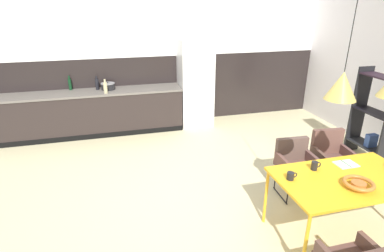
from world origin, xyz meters
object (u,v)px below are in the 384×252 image
at_px(pendant_lamp_over_table_near, 342,86).
at_px(dining_table, 346,182).
at_px(bottle_vinegar_dark, 97,84).
at_px(open_shelf_unit, 374,118).
at_px(armchair_far_side, 295,160).
at_px(mug_white_ceramic, 291,176).
at_px(cooking_pot, 108,86).
at_px(bottle_oil_tall, 105,87).
at_px(open_book, 346,164).
at_px(mug_dark_espresso, 315,166).
at_px(bottle_spice_small, 70,84).
at_px(refrigerator_column, 195,83).
at_px(armchair_near_window, 330,152).
at_px(fruit_bowl, 359,184).

bearing_deg(pendant_lamp_over_table_near, dining_table, 4.75).
relative_size(bottle_vinegar_dark, open_shelf_unit, 0.18).
xyz_separation_m(armchair_far_side, mug_white_ceramic, (-0.57, -0.78, 0.28)).
xyz_separation_m(cooking_pot, open_shelf_unit, (4.19, -2.42, -0.19)).
xyz_separation_m(cooking_pot, bottle_oil_tall, (-0.05, -0.27, 0.05)).
distance_m(cooking_pot, pendant_lamp_over_table_near, 4.56).
relative_size(open_book, mug_white_ceramic, 2.08).
bearing_deg(open_shelf_unit, mug_white_ceramic, -60.08).
bearing_deg(mug_dark_espresso, cooking_pot, 121.22).
xyz_separation_m(mug_white_ceramic, bottle_oil_tall, (-1.89, 3.51, 0.20)).
distance_m(open_book, bottle_spice_small, 5.09).
height_order(bottle_vinegar_dark, pendant_lamp_over_table_near, pendant_lamp_over_table_near).
xyz_separation_m(refrigerator_column, mug_white_ceramic, (0.05, -3.71, -0.12)).
xyz_separation_m(dining_table, armchair_near_window, (0.57, 0.97, -0.18)).
bearing_deg(bottle_vinegar_dark, armchair_far_side, -49.23).
bearing_deg(mug_dark_espresso, refrigerator_column, 96.74).
bearing_deg(armchair_near_window, fruit_bowl, 69.29).
distance_m(refrigerator_column, mug_white_ceramic, 3.71).
bearing_deg(open_book, refrigerator_column, 103.43).
bearing_deg(open_shelf_unit, bottle_spice_small, -117.73).
bearing_deg(open_book, bottle_vinegar_dark, 127.70).
height_order(armchair_far_side, mug_white_ceramic, mug_white_ceramic).
xyz_separation_m(bottle_vinegar_dark, pendant_lamp_over_table_near, (2.36, -3.97, 0.80)).
bearing_deg(bottle_spice_small, open_book, -48.45).
bearing_deg(cooking_pot, bottle_vinegar_dark, 167.75).
bearing_deg(mug_dark_espresso, pendant_lamp_over_table_near, -103.84).
height_order(dining_table, pendant_lamp_over_table_near, pendant_lamp_over_table_near).
bearing_deg(bottle_oil_tall, open_book, -51.45).
relative_size(fruit_bowl, bottle_spice_small, 1.08).
xyz_separation_m(refrigerator_column, open_book, (0.85, -3.58, -0.16)).
relative_size(refrigerator_column, mug_white_ceramic, 15.52).
relative_size(refrigerator_column, armchair_far_side, 2.35).
distance_m(mug_dark_espresso, bottle_oil_tall, 4.08).
distance_m(armchair_far_side, pendant_lamp_over_table_near, 1.61).
xyz_separation_m(cooking_pot, bottle_vinegar_dark, (-0.21, 0.05, 0.05)).
xyz_separation_m(dining_table, pendant_lamp_over_table_near, (-0.30, -0.03, 1.09)).
distance_m(mug_white_ceramic, open_shelf_unit, 2.71).
distance_m(bottle_vinegar_dark, open_shelf_unit, 5.05).
height_order(dining_table, mug_white_ceramic, mug_white_ceramic).
bearing_deg(refrigerator_column, mug_white_ceramic, -89.23).
bearing_deg(fruit_bowl, open_book, 63.79).
bearing_deg(bottle_oil_tall, bottle_spice_small, 147.93).
height_order(refrigerator_column, armchair_far_side, refrigerator_column).
relative_size(refrigerator_column, dining_table, 1.21).
distance_m(cooking_pot, bottle_spice_small, 0.75).
bearing_deg(mug_dark_espresso, open_shelf_unit, 31.97).
bearing_deg(cooking_pot, armchair_near_window, -44.19).
relative_size(refrigerator_column, open_book, 7.46).
bearing_deg(mug_white_ceramic, cooking_pot, 116.01).
xyz_separation_m(open_book, bottle_spice_small, (-3.37, 3.81, 0.25)).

